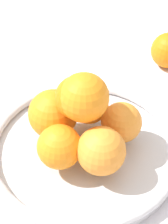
# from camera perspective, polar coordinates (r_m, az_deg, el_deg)

# --- Properties ---
(ground_plane) EXTENTS (4.00, 4.00, 0.00)m
(ground_plane) POSITION_cam_1_polar(r_m,az_deg,el_deg) (0.65, -0.00, -6.34)
(ground_plane) COLOR silver
(fruit_bowl) EXTENTS (0.32, 0.32, 0.03)m
(fruit_bowl) POSITION_cam_1_polar(r_m,az_deg,el_deg) (0.64, -0.00, -5.45)
(fruit_bowl) COLOR silver
(fruit_bowl) RESTS_ON ground_plane
(orange_pile) EXTENTS (0.18, 0.18, 0.14)m
(orange_pile) POSITION_cam_1_polar(r_m,az_deg,el_deg) (0.59, -0.45, -1.22)
(orange_pile) COLOR orange
(orange_pile) RESTS_ON fruit_bowl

